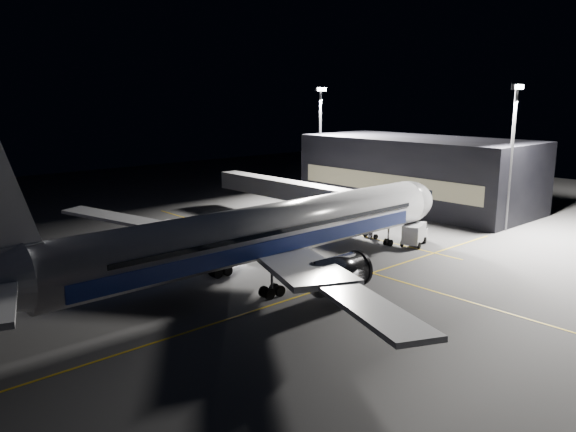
# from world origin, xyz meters

# --- Properties ---
(ground) EXTENTS (200.00, 200.00, 0.00)m
(ground) POSITION_xyz_m (0.00, 0.00, 0.00)
(ground) COLOR #4C4C4F
(ground) RESTS_ON ground
(guide_line_main) EXTENTS (0.25, 80.00, 0.01)m
(guide_line_main) POSITION_xyz_m (10.00, 0.00, 0.01)
(guide_line_main) COLOR gold
(guide_line_main) RESTS_ON ground
(guide_line_cross) EXTENTS (70.00, 0.25, 0.01)m
(guide_line_cross) POSITION_xyz_m (0.00, -6.00, 0.01)
(guide_line_cross) COLOR gold
(guide_line_cross) RESTS_ON ground
(guide_line_side) EXTENTS (0.25, 40.00, 0.01)m
(guide_line_side) POSITION_xyz_m (22.00, 10.00, 0.01)
(guide_line_side) COLOR gold
(guide_line_side) RESTS_ON ground
(airliner) EXTENTS (61.48, 54.22, 16.64)m
(airliner) POSITION_xyz_m (-1.08, 0.00, 5.16)
(airliner) COLOR silver
(airliner) RESTS_ON ground
(terminal) EXTENTS (18.12, 40.00, 12.00)m
(terminal) POSITION_xyz_m (45.98, 14.00, 6.00)
(terminal) COLOR black
(terminal) RESTS_ON ground
(jet_bridge) EXTENTS (3.60, 34.40, 6.30)m
(jet_bridge) POSITION_xyz_m (22.00, 18.06, 4.58)
(jet_bridge) COLOR #B2B2B7
(jet_bridge) RESTS_ON ground
(floodlight_mast_north) EXTENTS (2.40, 0.68, 20.70)m
(floodlight_mast_north) POSITION_xyz_m (40.00, 31.99, 12.37)
(floodlight_mast_north) COLOR #59595E
(floodlight_mast_north) RESTS_ON ground
(floodlight_mast_south) EXTENTS (2.40, 0.67, 20.70)m
(floodlight_mast_south) POSITION_xyz_m (40.00, -6.01, 12.37)
(floodlight_mast_south) COLOR #59595E
(floodlight_mast_south) RESTS_ON ground
(service_truck) EXTENTS (5.89, 3.99, 2.81)m
(service_truck) POSITION_xyz_m (23.74, -1.82, 1.50)
(service_truck) COLOR silver
(service_truck) RESTS_ON ground
(baggage_tug) EXTENTS (2.70, 2.42, 1.63)m
(baggage_tug) POSITION_xyz_m (1.78, 8.49, 0.75)
(baggage_tug) COLOR black
(baggage_tug) RESTS_ON ground
(safety_cone_a) EXTENTS (0.41, 0.41, 0.62)m
(safety_cone_a) POSITION_xyz_m (-7.96, 10.50, 0.31)
(safety_cone_a) COLOR #E23F09
(safety_cone_a) RESTS_ON ground
(safety_cone_b) EXTENTS (0.39, 0.39, 0.59)m
(safety_cone_b) POSITION_xyz_m (6.00, 6.79, 0.30)
(safety_cone_b) COLOR #E23F09
(safety_cone_b) RESTS_ON ground
(safety_cone_c) EXTENTS (0.45, 0.45, 0.68)m
(safety_cone_c) POSITION_xyz_m (1.99, 9.66, 0.34)
(safety_cone_c) COLOR #E23F09
(safety_cone_c) RESTS_ON ground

